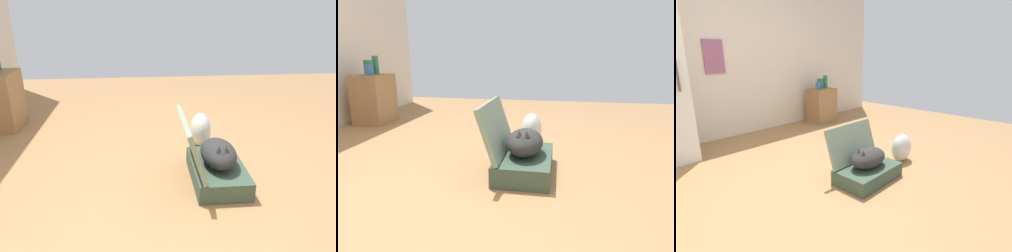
{
  "view_description": "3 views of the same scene",
  "coord_description": "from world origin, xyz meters",
  "views": [
    {
      "loc": [
        -2.1,
        0.26,
        1.43
      ],
      "look_at": [
        0.48,
        0.04,
        0.37
      ],
      "focal_mm": 34.43,
      "sensor_mm": 36.0,
      "label": 1
    },
    {
      "loc": [
        -1.98,
        -0.59,
        0.92
      ],
      "look_at": [
        0.41,
        -0.15,
        0.31
      ],
      "focal_mm": 31.28,
      "sensor_mm": 36.0,
      "label": 2
    },
    {
      "loc": [
        -1.82,
        -1.85,
        1.28
      ],
      "look_at": [
        0.46,
        0.28,
        0.41
      ],
      "focal_mm": 27.69,
      "sensor_mm": 36.0,
      "label": 3
    }
  ],
  "objects": [
    {
      "name": "ground_plane",
      "position": [
        0.0,
        0.0,
        0.0
      ],
      "size": [
        7.68,
        7.68,
        0.0
      ],
      "primitive_type": "plane",
      "color": "#9E7247",
      "rests_on": "ground"
    },
    {
      "name": "suitcase_base",
      "position": [
        0.17,
        -0.34,
        0.08
      ],
      "size": [
        0.68,
        0.42,
        0.15
      ],
      "primitive_type": "cube",
      "color": "#384C3D",
      "rests_on": "ground"
    },
    {
      "name": "suitcase_lid",
      "position": [
        0.17,
        -0.11,
        0.36
      ],
      "size": [
        0.68,
        0.16,
        0.41
      ],
      "primitive_type": "cube",
      "rotation": [
        1.25,
        0.0,
        0.0
      ],
      "color": "gray",
      "rests_on": "suitcase_base"
    },
    {
      "name": "cat",
      "position": [
        0.17,
        -0.34,
        0.25
      ],
      "size": [
        0.52,
        0.28,
        0.22
      ],
      "color": "#2D2D2D",
      "rests_on": "suitcase_base"
    },
    {
      "name": "plastic_bag_white",
      "position": [
        0.86,
        -0.32,
        0.17
      ],
      "size": [
        0.31,
        0.21,
        0.34
      ],
      "primitive_type": "ellipsoid",
      "color": "silver",
      "rests_on": "ground"
    },
    {
      "name": "side_table",
      "position": [
        1.51,
        1.85,
        0.32
      ],
      "size": [
        0.47,
        0.39,
        0.65
      ],
      "primitive_type": "cube",
      "color": "olive",
      "rests_on": "ground"
    },
    {
      "name": "vase_tall",
      "position": [
        1.4,
        1.8,
        0.71
      ],
      "size": [
        0.1,
        0.1,
        0.13
      ],
      "primitive_type": "cylinder",
      "color": "#38609E",
      "rests_on": "side_table"
    },
    {
      "name": "vase_short",
      "position": [
        1.63,
        1.86,
        0.77
      ],
      "size": [
        0.08,
        0.08,
        0.24
      ],
      "primitive_type": "cylinder",
      "color": "#2D7051",
      "rests_on": "side_table"
    },
    {
      "name": "vase_round",
      "position": [
        1.51,
        1.88,
        0.74
      ],
      "size": [
        0.12,
        0.12,
        0.19
      ],
      "primitive_type": "cylinder",
      "color": "#2D7051",
      "rests_on": "side_table"
    }
  ]
}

